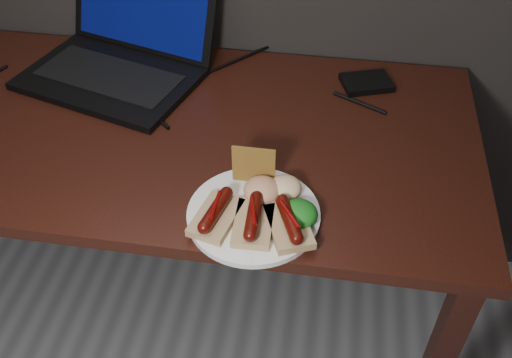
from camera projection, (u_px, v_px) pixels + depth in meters
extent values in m
cube|color=#35140D|center=(168.00, 131.00, 1.30)|extent=(1.40, 0.70, 0.03)
cube|color=#35140D|center=(11.00, 146.00, 1.85)|extent=(0.05, 0.05, 0.72)
cube|color=#35140D|center=(419.00, 189.00, 1.70)|extent=(0.05, 0.05, 0.72)
cube|color=black|center=(110.00, 79.00, 1.42)|extent=(0.48, 0.38, 0.02)
cube|color=black|center=(109.00, 75.00, 1.41)|extent=(0.38, 0.25, 0.00)
cube|color=black|center=(143.00, 3.00, 1.45)|extent=(0.43, 0.21, 0.23)
cube|color=#09074C|center=(143.00, 3.00, 1.45)|extent=(0.38, 0.18, 0.20)
cube|color=black|center=(367.00, 83.00, 1.41)|extent=(0.14, 0.12, 0.02)
cylinder|color=black|center=(147.00, 110.00, 1.33)|extent=(0.14, 0.12, 0.01)
cylinder|color=black|center=(240.00, 59.00, 1.49)|extent=(0.15, 0.17, 0.01)
cylinder|color=black|center=(359.00, 103.00, 1.35)|extent=(0.13, 0.07, 0.01)
cylinder|color=white|center=(254.00, 214.00, 1.08)|extent=(0.32, 0.32, 0.01)
cube|color=tan|center=(216.00, 217.00, 1.06)|extent=(0.10, 0.13, 0.02)
cylinder|color=#551005|center=(216.00, 210.00, 1.04)|extent=(0.05, 0.10, 0.02)
sphere|color=#551005|center=(204.00, 228.00, 1.01)|extent=(0.03, 0.02, 0.02)
sphere|color=#551005|center=(227.00, 193.00, 1.08)|extent=(0.03, 0.02, 0.02)
cylinder|color=#5E0604|center=(215.00, 205.00, 1.04)|extent=(0.01, 0.07, 0.01)
cube|color=tan|center=(253.00, 223.00, 1.05)|extent=(0.07, 0.12, 0.02)
cylinder|color=#551005|center=(253.00, 216.00, 1.03)|extent=(0.03, 0.10, 0.02)
sphere|color=#551005|center=(250.00, 235.00, 1.00)|extent=(0.03, 0.02, 0.02)
sphere|color=#551005|center=(257.00, 197.00, 1.07)|extent=(0.03, 0.02, 0.02)
cylinder|color=#5E0604|center=(253.00, 211.00, 1.02)|extent=(0.02, 0.07, 0.01)
cube|color=tan|center=(289.00, 226.00, 1.04)|extent=(0.11, 0.13, 0.02)
cylinder|color=#551005|center=(289.00, 219.00, 1.03)|extent=(0.06, 0.10, 0.02)
sphere|color=#551005|center=(297.00, 238.00, 0.99)|extent=(0.03, 0.02, 0.02)
sphere|color=#551005|center=(282.00, 201.00, 1.06)|extent=(0.03, 0.02, 0.02)
cylinder|color=#5E0604|center=(289.00, 214.00, 1.02)|extent=(0.05, 0.06, 0.01)
cube|color=#A77E2D|center=(254.00, 165.00, 1.11)|extent=(0.08, 0.01, 0.08)
ellipsoid|color=#0F4F11|center=(299.00, 214.00, 1.05)|extent=(0.07, 0.07, 0.04)
ellipsoid|color=#A02010|center=(262.00, 190.00, 1.09)|extent=(0.07, 0.07, 0.04)
ellipsoid|color=beige|center=(285.00, 187.00, 1.10)|extent=(0.06, 0.06, 0.04)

